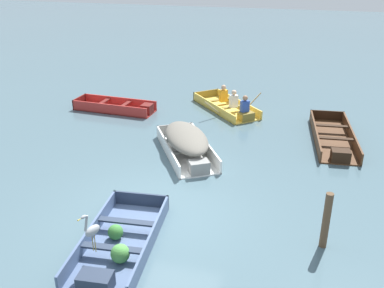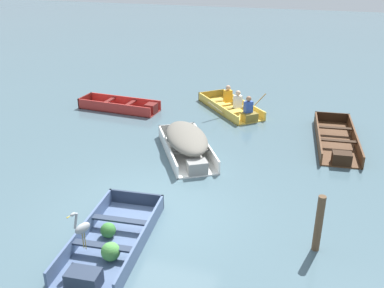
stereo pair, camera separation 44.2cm
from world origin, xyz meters
TOP-DOWN VIEW (x-y plane):
  - ground_plane at (0.00, 0.00)m, footprint 80.00×80.00m
  - dinghy_slate_blue_foreground at (-0.31, -1.45)m, footprint 1.56×3.01m
  - skiff_white_near_moored at (-0.28, 3.08)m, footprint 2.50×3.08m
  - skiff_red_mid_moored at (-3.77, 5.96)m, footprint 3.00×1.03m
  - skiff_dark_varnish_far_moored at (3.76, 5.14)m, footprint 1.49×3.56m
  - rowboat_yellow_with_crew at (0.14, 7.03)m, footprint 2.90×3.00m
  - heron_on_dinghy at (-0.47, -2.05)m, footprint 0.23×0.45m
  - mooring_post at (3.48, -0.22)m, footprint 0.15×0.15m

SIDE VIEW (x-z plane):
  - ground_plane at x=0.00m, z-range 0.00..0.00m
  - skiff_dark_varnish_far_moored at x=3.76m, z-range -0.06..0.30m
  - skiff_red_mid_moored at x=-3.77m, z-range -0.05..0.32m
  - dinghy_slate_blue_foreground at x=-0.31m, z-range -0.06..0.33m
  - rowboat_yellow_with_crew at x=0.14m, z-range -0.25..0.64m
  - skiff_white_near_moored at x=-0.28m, z-range 0.06..0.79m
  - mooring_post at x=3.48m, z-range 0.00..1.19m
  - heron_on_dinghy at x=-0.47m, z-range 0.44..1.28m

